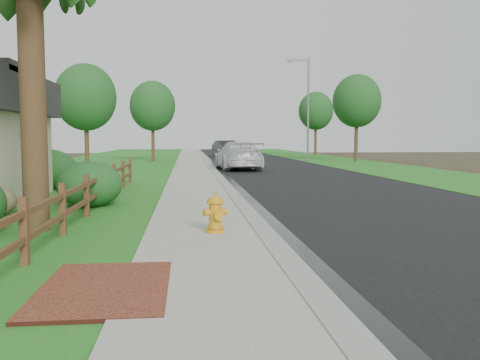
{
  "coord_description": "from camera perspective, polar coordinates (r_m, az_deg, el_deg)",
  "views": [
    {
      "loc": [
        -1.15,
        -7.44,
        1.98
      ],
      "look_at": [
        0.11,
        4.59,
        0.98
      ],
      "focal_mm": 38.0,
      "sensor_mm": 36.0,
      "label": 1
    }
  ],
  "objects": [
    {
      "name": "ground",
      "position": [
        7.79,
        2.75,
        -10.0
      ],
      "size": [
        120.0,
        120.0,
        0.0
      ],
      "primitive_type": "plane",
      "color": "#322A1B"
    },
    {
      "name": "curb",
      "position": [
        42.52,
        -3.88,
        2.16
      ],
      "size": [
        0.4,
        90.0,
        0.12
      ],
      "primitive_type": "cube",
      "color": "gray",
      "rests_on": "ground"
    },
    {
      "name": "tree_mid_right",
      "position": [
        43.37,
        12.99,
        8.63
      ],
      "size": [
        3.97,
        3.97,
        7.19
      ],
      "color": "#3D2C19",
      "rests_on": "ground"
    },
    {
      "name": "white_suv",
      "position": [
        31.54,
        -0.24,
        2.77
      ],
      "size": [
        2.81,
        6.1,
        1.73
      ],
      "primitive_type": "imported",
      "rotation": [
        0.0,
        0.0,
        3.21
      ],
      "color": "silver",
      "rests_on": "road"
    },
    {
      "name": "streetlight",
      "position": [
        42.0,
        7.47,
        8.5
      ],
      "size": [
        1.92,
        0.6,
        8.38
      ],
      "color": "slate",
      "rests_on": "ground"
    },
    {
      "name": "shrub_d",
      "position": [
        20.74,
        -20.92,
        1.13
      ],
      "size": [
        2.67,
        2.67,
        1.56
      ],
      "primitive_type": "ellipsoid",
      "rotation": [
        0.0,
        0.0,
        0.18
      ],
      "color": "#19471C",
      "rests_on": "ground"
    },
    {
      "name": "dark_car_far",
      "position": [
        51.05,
        -1.5,
        3.51
      ],
      "size": [
        2.9,
        5.4,
        1.69
      ],
      "primitive_type": "imported",
      "rotation": [
        0.0,
        0.0,
        0.23
      ],
      "color": "black",
      "rests_on": "road"
    },
    {
      "name": "tree_mid_left",
      "position": [
        42.25,
        -9.79,
        8.18
      ],
      "size": [
        3.69,
        3.69,
        6.59
      ],
      "color": "#3D2C19",
      "rests_on": "ground"
    },
    {
      "name": "wet_gutter",
      "position": [
        42.53,
        -3.41,
        2.11
      ],
      "size": [
        0.5,
        90.0,
        0.0
      ],
      "primitive_type": "cube",
      "color": "black",
      "rests_on": "road"
    },
    {
      "name": "grass_strip",
      "position": [
        42.52,
        -8.19,
        2.08
      ],
      "size": [
        1.6,
        90.0,
        0.06
      ],
      "primitive_type": "cube",
      "color": "#1F621C",
      "rests_on": "ground"
    },
    {
      "name": "verge_far",
      "position": [
        44.33,
        10.62,
        2.15
      ],
      "size": [
        6.0,
        90.0,
        0.04
      ],
      "primitive_type": "cube",
      "color": "#1F621C",
      "rests_on": "ground"
    },
    {
      "name": "dark_car_mid",
      "position": [
        46.77,
        0.18,
        3.29
      ],
      "size": [
        2.3,
        4.62,
        1.51
      ],
      "primitive_type": "imported",
      "rotation": [
        0.0,
        0.0,
        3.26
      ],
      "color": "black",
      "rests_on": "road"
    },
    {
      "name": "shrub_c",
      "position": [
        14.98,
        -16.53,
        -0.5
      ],
      "size": [
        2.2,
        2.2,
        1.32
      ],
      "primitive_type": "ellipsoid",
      "rotation": [
        0.0,
        0.0,
        -0.23
      ],
      "color": "#19471C",
      "rests_on": "ground"
    },
    {
      "name": "lawn_near",
      "position": [
        43.04,
        -15.13,
        1.99
      ],
      "size": [
        9.0,
        90.0,
        0.04
      ],
      "primitive_type": "cube",
      "color": "#1F621C",
      "rests_on": "ground"
    },
    {
      "name": "sidewalk",
      "position": [
        42.49,
        -5.63,
        2.14
      ],
      "size": [
        2.2,
        90.0,
        0.1
      ],
      "primitive_type": "cube",
      "color": "#9D9889",
      "rests_on": "ground"
    },
    {
      "name": "tree_far_right",
      "position": [
        56.9,
        8.51,
        7.67
      ],
      "size": [
        3.81,
        3.81,
        7.03
      ],
      "color": "#3D2C19",
      "rests_on": "ground"
    },
    {
      "name": "brick_patch",
      "position": [
        6.81,
        -14.93,
        -11.86
      ],
      "size": [
        1.6,
        2.4,
        0.11
      ],
      "primitive_type": "cube",
      "color": "maroon",
      "rests_on": "ground"
    },
    {
      "name": "road",
      "position": [
        42.88,
        1.74,
        2.13
      ],
      "size": [
        8.0,
        90.0,
        0.02
      ],
      "primitive_type": "cube",
      "color": "black",
      "rests_on": "ground"
    },
    {
      "name": "fire_hydrant",
      "position": [
        10.15,
        -2.78,
        -3.82
      ],
      "size": [
        0.53,
        0.43,
        0.81
      ],
      "color": "orange",
      "rests_on": "sidewalk"
    },
    {
      "name": "ranch_fence",
      "position": [
        14.13,
        -15.94,
        -0.97
      ],
      "size": [
        0.12,
        16.92,
        1.1
      ],
      "color": "#512A1B",
      "rests_on": "ground"
    },
    {
      "name": "tree_near_left",
      "position": [
        31.29,
        -16.94,
        8.85
      ],
      "size": [
        3.55,
        3.55,
        6.29
      ],
      "color": "#3D2C19",
      "rests_on": "ground"
    }
  ]
}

